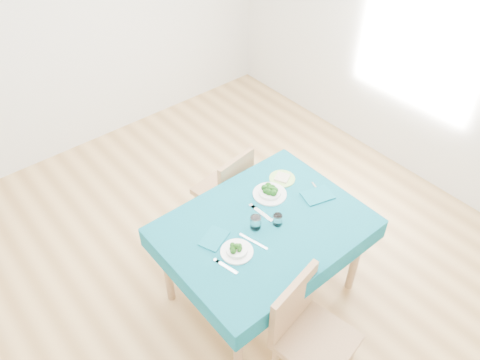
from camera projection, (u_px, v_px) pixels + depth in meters
room_shell at (240, 122)px, 2.97m from camera, size 4.02×4.52×2.73m
table at (263, 261)px, 3.36m from camera, size 1.33×1.01×0.76m
chair_near at (318, 332)px, 2.77m from camera, size 0.50×0.54×1.07m
chair_far at (221, 187)px, 3.82m from camera, size 0.42×0.45×0.92m
bowl_near at (237, 249)px, 2.91m from camera, size 0.21×0.21×0.06m
bowl_far at (270, 191)px, 3.30m from camera, size 0.24×0.24×0.07m
fork_near at (226, 267)px, 2.85m from camera, size 0.06×0.17×0.00m
knife_near at (253, 241)px, 3.00m from camera, size 0.07×0.21×0.00m
fork_far at (262, 213)px, 3.18m from camera, size 0.04×0.20×0.00m
knife_far at (318, 191)px, 3.35m from camera, size 0.07×0.19×0.00m
napkin_near at (214, 239)px, 3.01m from camera, size 0.23×0.19×0.01m
napkin_far at (318, 195)px, 3.31m from camera, size 0.24×0.20×0.01m
tumbler_center at (256, 222)px, 3.06m from camera, size 0.07×0.07×0.09m
tumbler_side at (278, 220)px, 3.09m from camera, size 0.06×0.06×0.08m
side_plate at (282, 179)px, 3.44m from camera, size 0.19×0.19×0.01m
bread_slice at (282, 177)px, 3.43m from camera, size 0.13×0.13×0.01m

